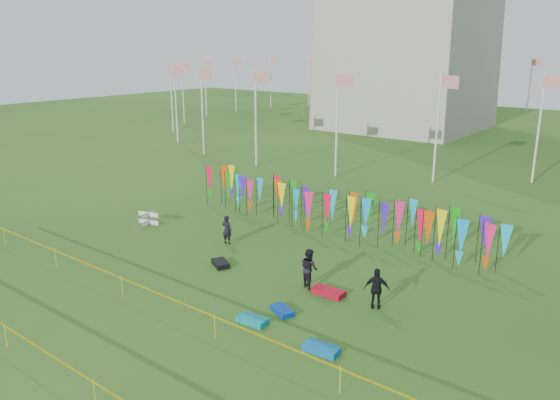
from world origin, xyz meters
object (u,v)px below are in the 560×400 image
Objects in this scene: person_left at (227,230)px; kite_bag_black at (221,263)px; kite_bag_blue at (282,311)px; kite_bag_red at (329,292)px; kite_bag_teal at (321,349)px; kite_bag_turquoise at (252,320)px; person_right at (377,289)px; box_kite at (148,218)px; person_mid at (309,268)px.

person_left is 1.48× the size of kite_bag_black.
kite_bag_red reaches higher than kite_bag_blue.
person_left is 11.07m from kite_bag_teal.
kite_bag_teal reaches higher than kite_bag_turquoise.
person_right is at bearing 44.26° from kite_bag_blue.
person_right reaches higher than kite_bag_black.
person_left is at bearing 166.26° from kite_bag_red.
box_kite is at bearing -30.72° from person_right.
kite_bag_turquoise is 1.34m from kite_bag_blue.
person_left is 1.13× the size of kite_bag_red.
kite_bag_black reaches higher than kite_bag_teal.
person_right is (9.47, -1.67, 0.07)m from person_left.
person_mid is at bearing -26.39° from person_right.
box_kite is 0.45× the size of person_right.
person_mid reaches higher than kite_bag_turquoise.
kite_bag_red is 1.11× the size of kite_bag_teal.
kite_bag_blue is 5.40m from kite_bag_black.
kite_bag_teal is at bearing -26.77° from kite_bag_blue.
kite_bag_red is at bearing -164.27° from person_mid.
kite_bag_black is 8.40m from kite_bag_teal.
kite_bag_teal is at bearing 142.37° from person_left.
kite_bag_red is at bearing -5.69° from box_kite.
person_mid is at bearing 172.88° from kite_bag_red.
person_left is (5.64, 0.51, 0.38)m from box_kite.
person_right is 1.24× the size of kite_bag_red.
person_mid is 1.69× the size of kite_bag_blue.
person_mid is at bearing 129.84° from kite_bag_teal.
kite_bag_red is at bearing -22.77° from person_right.
kite_bag_black is (-4.67, 3.15, 0.01)m from kite_bag_turquoise.
person_left reaches higher than kite_bag_turquoise.
kite_bag_teal is (3.09, -0.08, 0.00)m from kite_bag_turquoise.
kite_bag_blue is 0.84× the size of kite_bag_teal.
person_right is 3.96m from kite_bag_teal.
person_left is 1.50× the size of kite_bag_blue.
person_mid is 1.67× the size of kite_bag_black.
kite_bag_teal is at bearing -18.43° from box_kite.
kite_bag_black is at bearing 145.99° from kite_bag_turquoise.
person_right reaches higher than kite_bag_red.
person_right is at bearing -157.25° from person_mid.
person_right reaches higher than person_left.
kite_bag_turquoise is 3.80m from kite_bag_red.
person_left reaches higher than box_kite.
box_kite is 13.09m from kite_bag_turquoise.
kite_bag_black is at bearing -21.33° from person_right.
person_mid is at bearing 157.77° from person_left.
person_left reaches higher than kite_bag_red.
kite_bag_red reaches higher than kite_bag_teal.
kite_bag_blue is at bearing 125.43° from person_mid.
person_mid is at bearing 8.50° from kite_bag_black.
box_kite reaches higher than kite_bag_red.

